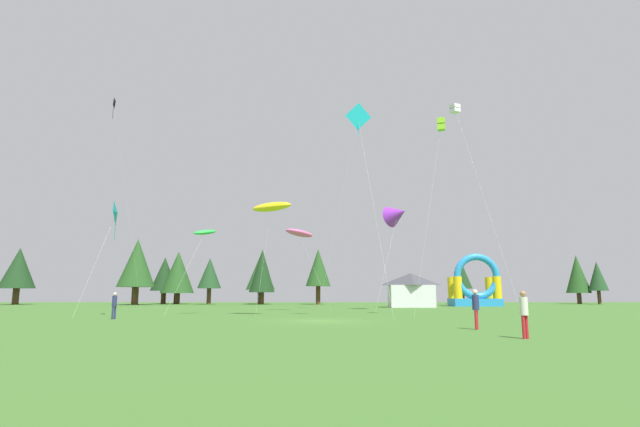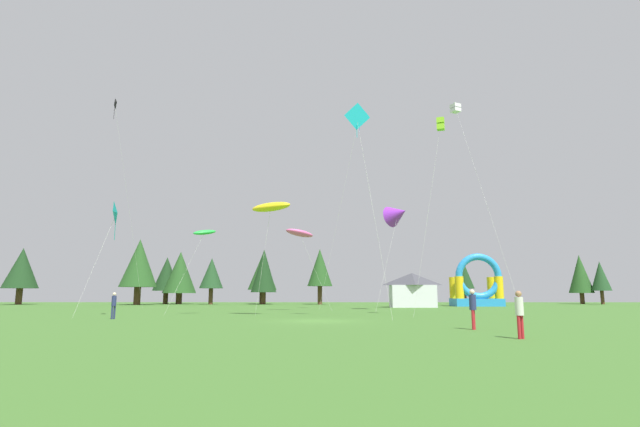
# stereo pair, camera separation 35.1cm
# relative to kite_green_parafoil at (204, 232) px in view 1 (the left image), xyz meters

# --- Properties ---
(ground_plane) EXTENTS (120.00, 120.00, 0.00)m
(ground_plane) POSITION_rel_kite_green_parafoil_xyz_m (9.11, -7.81, -6.41)
(ground_plane) COLOR #3D6B28
(kite_green_parafoil) EXTENTS (3.42, 2.22, 6.79)m
(kite_green_parafoil) POSITION_rel_kite_green_parafoil_xyz_m (0.00, 0.00, 0.00)
(kite_green_parafoil) COLOR green
(kite_green_parafoil) RESTS_ON ground_plane
(kite_cyan_diamond) EXTENTS (2.76, 1.69, 14.51)m
(kite_cyan_diamond) POSITION_rel_kite_green_parafoil_xyz_m (11.72, -5.34, 7.38)
(kite_cyan_diamond) COLOR #19B7CC
(kite_cyan_diamond) RESTS_ON ground_plane
(kite_lime_box) EXTENTS (2.65, 1.14, 14.54)m
(kite_lime_box) POSITION_rel_kite_green_parafoil_xyz_m (18.09, -3.37, 7.62)
(kite_lime_box) COLOR #8CD826
(kite_lime_box) RESTS_ON ground_plane
(kite_blue_diamond) EXTENTS (4.51, 4.74, 19.52)m
(kite_blue_diamond) POSITION_rel_kite_green_parafoil_xyz_m (12.87, 7.97, 12.42)
(kite_blue_diamond) COLOR blue
(kite_blue_diamond) RESTS_ON ground_plane
(kite_pink_parafoil) EXTENTS (4.55, 1.84, 7.96)m
(kite_pink_parafoil) POSITION_rel_kite_green_parafoil_xyz_m (7.09, 8.08, 0.92)
(kite_pink_parafoil) COLOR #EA599E
(kite_pink_parafoil) RESTS_ON ground_plane
(kite_black_diamond) EXTENTS (1.57, 8.48, 21.49)m
(kite_black_diamond) POSITION_rel_kite_green_parafoil_xyz_m (-12.35, 9.96, 14.29)
(kite_black_diamond) COLOR black
(kite_black_diamond) RESTS_ON ground_plane
(kite_yellow_parafoil) EXTENTS (3.62, 2.74, 8.63)m
(kite_yellow_parafoil) POSITION_rel_kite_green_parafoil_xyz_m (5.38, -1.61, 1.74)
(kite_yellow_parafoil) COLOR yellow
(kite_yellow_parafoil) RESTS_ON ground_plane
(kite_purple_delta) EXTENTS (4.21, 4.02, 10.66)m
(kite_purple_delta) POSITION_rel_kite_green_parafoil_xyz_m (16.73, 9.47, 2.99)
(kite_purple_delta) COLOR purple
(kite_purple_delta) RESTS_ON ground_plane
(kite_white_box) EXTENTS (3.43, 6.40, 20.01)m
(kite_white_box) POSITION_rel_kite_green_parafoil_xyz_m (22.37, 7.57, 13.14)
(kite_white_box) COLOR white
(kite_white_box) RESTS_ON ground_plane
(kite_teal_diamond) EXTENTS (1.88, 3.19, 8.20)m
(kite_teal_diamond) POSITION_rel_kite_green_parafoil_xyz_m (-6.07, -2.15, 1.10)
(kite_teal_diamond) COLOR #0C7F7A
(kite_teal_diamond) RESTS_ON ground_plane
(person_near_camera) EXTENTS (0.42, 0.42, 1.73)m
(person_near_camera) POSITION_rel_kite_green_parafoil_xyz_m (-4.41, -5.62, -5.38)
(person_near_camera) COLOR navy
(person_near_camera) RESTS_ON ground_plane
(person_left_edge) EXTENTS (0.42, 0.42, 1.78)m
(person_left_edge) POSITION_rel_kite_green_parafoil_xyz_m (16.79, -19.33, -5.35)
(person_left_edge) COLOR #B21E26
(person_left_edge) RESTS_ON ground_plane
(person_far_side) EXTENTS (0.43, 0.43, 1.86)m
(person_far_side) POSITION_rel_kite_green_parafoil_xyz_m (16.44, -14.68, -5.30)
(person_far_side) COLOR #B21E26
(person_far_side) RESTS_ON ground_plane
(inflatable_orange_dome) EXTENTS (6.08, 3.88, 6.68)m
(inflatable_orange_dome) POSITION_rel_kite_green_parafoil_xyz_m (29.08, 25.23, -4.07)
(inflatable_orange_dome) COLOR #268CD8
(inflatable_orange_dome) RESTS_ON ground_plane
(festival_tent) EXTENTS (5.18, 3.09, 4.03)m
(festival_tent) POSITION_rel_kite_green_parafoil_xyz_m (19.92, 20.57, -4.39)
(festival_tent) COLOR silver
(festival_tent) RESTS_ON ground_plane
(tree_row_0) EXTENTS (4.93, 4.93, 8.29)m
(tree_row_0) POSITION_rel_kite_green_parafoil_xyz_m (-35.41, 34.09, -1.14)
(tree_row_0) COLOR #4C331E
(tree_row_0) RESTS_ON ground_plane
(tree_row_1) EXTENTS (5.26, 5.26, 9.40)m
(tree_row_1) POSITION_rel_kite_green_parafoil_xyz_m (-17.33, 32.35, -0.50)
(tree_row_1) COLOR #4C331E
(tree_row_1) RESTS_ON ground_plane
(tree_row_2) EXTENTS (4.11, 4.11, 7.18)m
(tree_row_2) POSITION_rel_kite_green_parafoil_xyz_m (-15.03, 37.90, -1.85)
(tree_row_2) COLOR #4C331E
(tree_row_2) RESTS_ON ground_plane
(tree_row_3) EXTENTS (5.08, 5.08, 8.01)m
(tree_row_3) POSITION_rel_kite_green_parafoil_xyz_m (-12.77, 37.24, -1.61)
(tree_row_3) COLOR #4C331E
(tree_row_3) RESTS_ON ground_plane
(tree_row_4) EXTENTS (3.49, 3.49, 6.85)m
(tree_row_4) POSITION_rel_kite_green_parafoil_xyz_m (-7.40, 35.06, -1.86)
(tree_row_4) COLOR #4C331E
(tree_row_4) RESTS_ON ground_plane
(tree_row_5) EXTENTS (4.43, 4.43, 7.65)m
(tree_row_5) POSITION_rel_kite_green_parafoil_xyz_m (-0.03, 37.14, -1.55)
(tree_row_5) COLOR #4C331E
(tree_row_5) RESTS_ON ground_plane
(tree_row_6) EXTENTS (3.82, 3.82, 8.19)m
(tree_row_6) POSITION_rel_kite_green_parafoil_xyz_m (0.41, 35.28, -1.46)
(tree_row_6) COLOR #4C331E
(tree_row_6) RESTS_ON ground_plane
(tree_row_7) EXTENTS (3.72, 3.72, 8.19)m
(tree_row_7) POSITION_rel_kite_green_parafoil_xyz_m (8.80, 35.05, -1.03)
(tree_row_7) COLOR #4C331E
(tree_row_7) RESTS_ON ground_plane
(tree_row_8) EXTENTS (2.98, 2.98, 6.36)m
(tree_row_8) POSITION_rel_kite_green_parafoil_xyz_m (30.53, 36.10, -2.12)
(tree_row_8) COLOR #4C331E
(tree_row_8) RESTS_ON ground_plane
(tree_row_9) EXTENTS (3.58, 3.58, 7.51)m
(tree_row_9) POSITION_rel_kite_green_parafoil_xyz_m (49.05, 38.04, -1.85)
(tree_row_9) COLOR #4C331E
(tree_row_9) RESTS_ON ground_plane
(tree_row_10) EXTENTS (2.80, 2.80, 6.38)m
(tree_row_10) POSITION_rel_kite_green_parafoil_xyz_m (51.03, 36.09, -2.25)
(tree_row_10) COLOR #4C331E
(tree_row_10) RESTS_ON ground_plane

